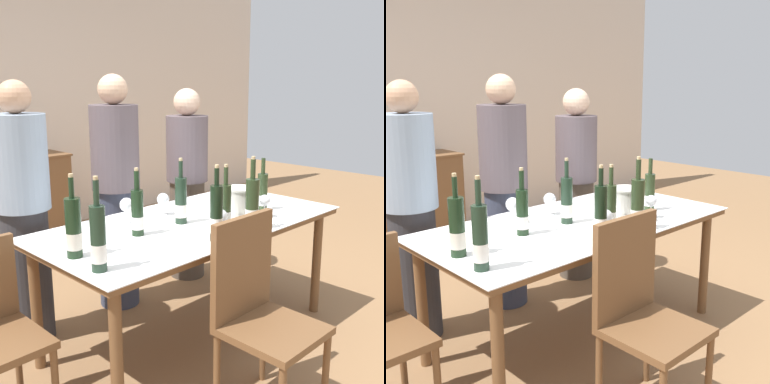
# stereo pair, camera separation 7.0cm
# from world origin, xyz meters

# --- Properties ---
(ground_plane) EXTENTS (12.00, 12.00, 0.00)m
(ground_plane) POSITION_xyz_m (0.00, 0.00, 0.00)
(ground_plane) COLOR olive
(sideboard_cabinet) EXTENTS (1.17, 0.46, 0.87)m
(sideboard_cabinet) POSITION_xyz_m (0.01, 2.51, 0.43)
(sideboard_cabinet) COLOR brown
(sideboard_cabinet) RESTS_ON ground_plane
(dining_table) EXTENTS (1.88, 0.92, 0.75)m
(dining_table) POSITION_xyz_m (0.00, 0.00, 0.69)
(dining_table) COLOR brown
(dining_table) RESTS_ON ground_plane
(ice_bucket) EXTENTS (0.19, 0.19, 0.21)m
(ice_bucket) POSITION_xyz_m (0.20, -0.21, 0.87)
(ice_bucket) COLOR white
(ice_bucket) RESTS_ON dining_table
(wine_bottle_0) EXTENTS (0.07, 0.07, 0.43)m
(wine_bottle_0) POSITION_xyz_m (-0.84, -0.26, 0.90)
(wine_bottle_0) COLOR #1E3323
(wine_bottle_0) RESTS_ON dining_table
(wine_bottle_1) EXTENTS (0.07, 0.07, 0.37)m
(wine_bottle_1) POSITION_xyz_m (-0.40, 0.02, 0.88)
(wine_bottle_1) COLOR black
(wine_bottle_1) RESTS_ON dining_table
(wine_bottle_2) EXTENTS (0.07, 0.07, 0.40)m
(wine_bottle_2) POSITION_xyz_m (-0.16, -0.34, 0.90)
(wine_bottle_2) COLOR black
(wine_bottle_2) RESTS_ON dining_table
(wine_bottle_3) EXTENTS (0.07, 0.07, 0.34)m
(wine_bottle_3) POSITION_xyz_m (0.51, -0.14, 0.87)
(wine_bottle_3) COLOR #28381E
(wine_bottle_3) RESTS_ON dining_table
(wine_bottle_4) EXTENTS (0.07, 0.07, 0.39)m
(wine_bottle_4) POSITION_xyz_m (-0.07, 0.02, 0.89)
(wine_bottle_4) COLOR #1E3323
(wine_bottle_4) RESTS_ON dining_table
(wine_bottle_5) EXTENTS (0.08, 0.08, 0.40)m
(wine_bottle_5) POSITION_xyz_m (-0.82, -0.03, 0.89)
(wine_bottle_5) COLOR black
(wine_bottle_5) RESTS_ON dining_table
(wine_bottle_6) EXTENTS (0.08, 0.08, 0.42)m
(wine_bottle_6) POSITION_xyz_m (0.12, -0.36, 0.90)
(wine_bottle_6) COLOR #28381E
(wine_bottle_6) RESTS_ON dining_table
(wine_bottle_7) EXTENTS (0.06, 0.06, 0.38)m
(wine_bottle_7) POSITION_xyz_m (0.01, -0.26, 0.88)
(wine_bottle_7) COLOR #28381E
(wine_bottle_7) RESTS_ON dining_table
(wine_glass_0) EXTENTS (0.08, 0.08, 0.14)m
(wine_glass_0) POSITION_xyz_m (-0.07, -0.29, 0.85)
(wine_glass_0) COLOR white
(wine_glass_0) RESTS_ON dining_table
(wine_glass_1) EXTENTS (0.08, 0.08, 0.16)m
(wine_glass_1) POSITION_xyz_m (-0.31, 0.23, 0.87)
(wine_glass_1) COLOR white
(wine_glass_1) RESTS_ON dining_table
(wine_glass_2) EXTENTS (0.08, 0.08, 0.14)m
(wine_glass_2) POSITION_xyz_m (-0.03, 0.23, 0.85)
(wine_glass_2) COLOR white
(wine_glass_2) RESTS_ON dining_table
(wine_glass_3) EXTENTS (0.07, 0.07, 0.14)m
(wine_glass_3) POSITION_xyz_m (0.37, -0.26, 0.86)
(wine_glass_3) COLOR white
(wine_glass_3) RESTS_ON dining_table
(chair_near_front) EXTENTS (0.42, 0.42, 0.95)m
(chair_near_front) POSITION_xyz_m (-0.24, -0.69, 0.53)
(chair_near_front) COLOR brown
(chair_near_front) RESTS_ON ground_plane
(person_host) EXTENTS (0.33, 0.33, 1.59)m
(person_host) POSITION_xyz_m (-0.72, 0.71, 0.79)
(person_host) COLOR #2D2D33
(person_host) RESTS_ON ground_plane
(person_guest_left) EXTENTS (0.33, 0.33, 1.62)m
(person_guest_left) POSITION_xyz_m (-0.03, 0.71, 0.81)
(person_guest_left) COLOR #383F56
(person_guest_left) RESTS_ON ground_plane
(person_guest_right) EXTENTS (0.33, 0.33, 1.52)m
(person_guest_right) POSITION_xyz_m (0.68, 0.73, 0.76)
(person_guest_right) COLOR #51473D
(person_guest_right) RESTS_ON ground_plane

